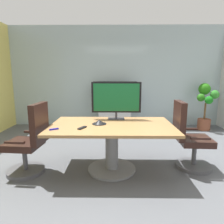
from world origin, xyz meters
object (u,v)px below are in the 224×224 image
(office_chair_right, at_px, (189,141))
(remote_control, at_px, (82,128))
(office_chair_left, at_px, (30,145))
(potted_plant, at_px, (206,104))
(conference_table, at_px, (112,137))
(wall_display_unit, at_px, (115,112))
(tv_monitor, at_px, (116,98))
(conference_phone, at_px, (99,122))

(office_chair_right, xyz_separation_m, remote_control, (-1.66, -0.32, 0.29))
(office_chair_left, distance_m, potted_plant, 4.55)
(conference_table, bearing_deg, potted_plant, 44.07)
(wall_display_unit, bearing_deg, office_chair_right, -64.64)
(remote_control, bearing_deg, potted_plant, 67.04)
(wall_display_unit, height_order, remote_control, wall_display_unit)
(tv_monitor, distance_m, conference_phone, 0.56)
(office_chair_right, height_order, conference_phone, office_chair_right)
(office_chair_left, bearing_deg, potted_plant, 128.85)
(tv_monitor, height_order, remote_control, tv_monitor)
(potted_plant, height_order, conference_phone, potted_plant)
(remote_control, bearing_deg, office_chair_right, 35.85)
(conference_phone, bearing_deg, office_chair_left, -171.59)
(conference_table, distance_m, office_chair_right, 1.25)
(tv_monitor, distance_m, remote_control, 0.87)
(tv_monitor, distance_m, potted_plant, 3.21)
(conference_table, xyz_separation_m, remote_control, (-0.42, -0.23, 0.20))
(conference_table, relative_size, potted_plant, 1.48)
(wall_display_unit, xyz_separation_m, conference_phone, (-0.24, -2.58, 0.33))
(office_chair_right, bearing_deg, tv_monitor, 78.46)
(conference_table, bearing_deg, tv_monitor, 79.65)
(wall_display_unit, distance_m, potted_plant, 2.49)
(tv_monitor, bearing_deg, conference_phone, -126.27)
(conference_table, height_order, potted_plant, potted_plant)
(office_chair_right, bearing_deg, wall_display_unit, 28.14)
(remote_control, bearing_deg, tv_monitor, 76.44)
(tv_monitor, relative_size, wall_display_unit, 0.64)
(office_chair_left, height_order, potted_plant, potted_plant)
(office_chair_right, height_order, remote_control, office_chair_right)
(office_chair_right, height_order, tv_monitor, tv_monitor)
(office_chair_right, xyz_separation_m, wall_display_unit, (-1.19, 2.51, -0.01))
(potted_plant, bearing_deg, wall_display_unit, 176.00)
(office_chair_left, bearing_deg, conference_table, 100.28)
(office_chair_left, xyz_separation_m, tv_monitor, (1.31, 0.52, 0.64))
(office_chair_left, height_order, office_chair_right, same)
(tv_monitor, xyz_separation_m, potted_plant, (2.45, 2.04, -0.40))
(office_chair_left, relative_size, potted_plant, 0.86)
(potted_plant, bearing_deg, office_chair_right, -118.67)
(office_chair_left, relative_size, office_chair_right, 1.00)
(office_chair_left, relative_size, wall_display_unit, 0.83)
(wall_display_unit, height_order, potted_plant, wall_display_unit)
(office_chair_right, xyz_separation_m, potted_plant, (1.28, 2.34, 0.25))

